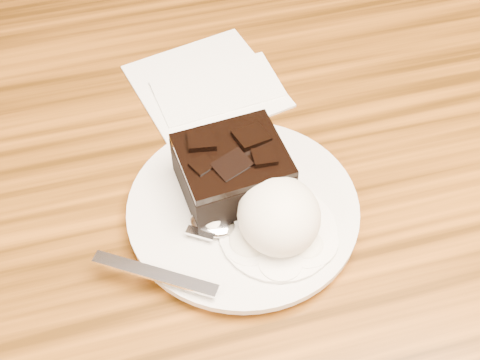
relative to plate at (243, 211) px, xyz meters
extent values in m
cylinder|color=silver|center=(0.00, 0.00, 0.00)|extent=(0.20, 0.20, 0.02)
cube|color=black|center=(0.00, 0.02, 0.03)|extent=(0.09, 0.08, 0.04)
ellipsoid|color=white|center=(0.02, -0.03, 0.03)|extent=(0.07, 0.07, 0.06)
cylinder|color=white|center=(0.02, -0.03, 0.01)|extent=(0.10, 0.10, 0.00)
cube|color=white|center=(0.01, 0.17, -0.01)|extent=(0.16, 0.16, 0.01)
cube|color=black|center=(0.01, -0.05, 0.01)|extent=(0.01, 0.01, 0.00)
cube|color=black|center=(0.01, -0.03, 0.01)|extent=(0.01, 0.01, 0.00)
cube|color=black|center=(0.05, 0.01, 0.01)|extent=(0.01, 0.01, 0.00)
camera|label=1|loc=(-0.09, -0.32, 0.46)|focal=49.21mm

